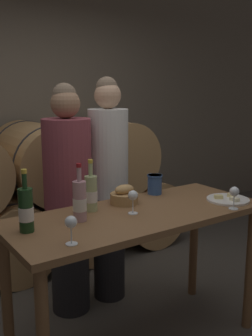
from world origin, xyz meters
TOP-DOWN VIEW (x-y plane):
  - stone_wall_back at (0.00, 2.16)m, footprint 10.00×0.12m
  - barrel_stack at (0.00, 1.56)m, footprint 2.89×0.95m
  - tasting_table at (0.00, 0.00)m, footprint 1.62×0.67m
  - person_left at (-0.16, 0.63)m, footprint 0.34×0.34m
  - person_right at (0.18, 0.63)m, footprint 0.30×0.30m
  - wine_bottle_red at (-0.68, 0.06)m, footprint 0.08×0.08m
  - wine_bottle_white at (-0.22, 0.18)m, footprint 0.08×0.08m
  - wine_bottle_rose at (-0.37, 0.06)m, footprint 0.08×0.08m
  - blue_crock at (0.34, 0.27)m, footprint 0.11×0.11m
  - bread_basket at (0.03, 0.20)m, footprint 0.18×0.18m
  - cheese_plate at (0.64, -0.14)m, footprint 0.28×0.28m
  - wine_glass_far_left at (-0.56, -0.22)m, footprint 0.06×0.06m
  - wine_glass_left at (-0.05, -0.01)m, footprint 0.06×0.06m
  - wine_glass_center at (0.52, -0.29)m, footprint 0.06×0.06m

SIDE VIEW (x-z plane):
  - barrel_stack at x=0.00m, z-range -0.05..1.29m
  - tasting_table at x=0.00m, z-range 0.32..1.22m
  - person_left at x=-0.16m, z-range 0.02..1.70m
  - person_right at x=0.18m, z-range 0.03..1.76m
  - cheese_plate at x=0.64m, z-range 0.90..0.93m
  - bread_basket at x=0.03m, z-range 0.89..1.02m
  - blue_crock at x=0.34m, z-range 0.91..1.05m
  - wine_glass_far_left at x=-0.56m, z-range 0.94..1.08m
  - wine_glass_left at x=-0.05m, z-range 0.94..1.08m
  - wine_glass_center at x=0.52m, z-range 0.94..1.08m
  - wine_bottle_white at x=-0.22m, z-range 0.86..1.18m
  - wine_bottle_rose at x=-0.37m, z-range 0.86..1.19m
  - wine_bottle_red at x=-0.68m, z-range 0.86..1.19m
  - stone_wall_back at x=0.00m, z-range 0.00..3.20m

